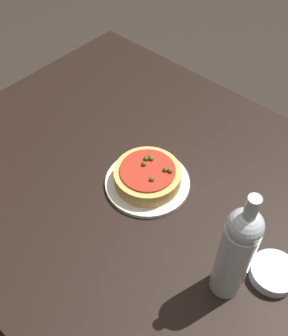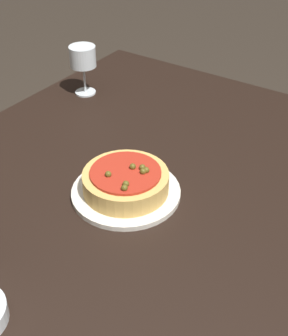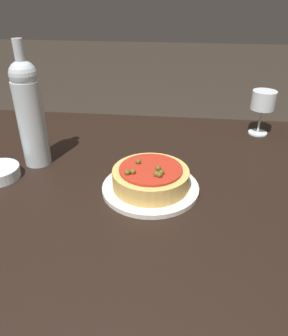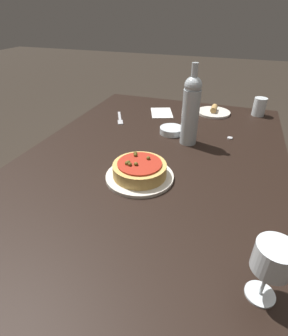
# 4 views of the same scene
# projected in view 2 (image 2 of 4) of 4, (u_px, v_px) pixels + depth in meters

# --- Properties ---
(dining_table) EXTENTS (1.59, 1.04, 0.70)m
(dining_table) POSITION_uv_depth(u_px,v_px,m) (94.00, 248.00, 1.00)
(dining_table) COLOR black
(dining_table) RESTS_ON ground_plane
(dinner_plate) EXTENTS (0.24, 0.24, 0.01)m
(dinner_plate) POSITION_uv_depth(u_px,v_px,m) (127.00, 193.00, 1.03)
(dinner_plate) COLOR silver
(dinner_plate) RESTS_ON dining_table
(pizza) EXTENTS (0.19, 0.19, 0.06)m
(pizza) POSITION_uv_depth(u_px,v_px,m) (127.00, 182.00, 1.02)
(pizza) COLOR tan
(pizza) RESTS_ON dinner_plate
(wine_glass) EXTENTS (0.08, 0.08, 0.15)m
(wine_glass) POSITION_uv_depth(u_px,v_px,m) (83.00, 58.00, 1.38)
(wine_glass) COLOR silver
(wine_glass) RESTS_ON dining_table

